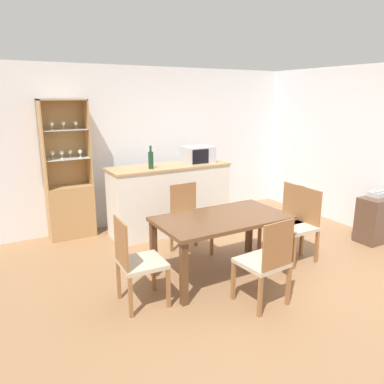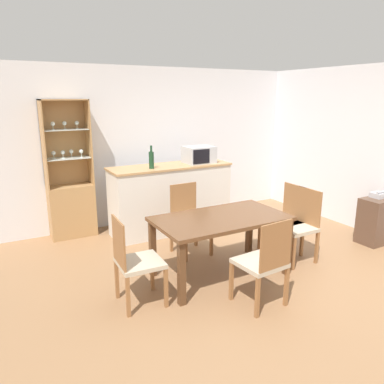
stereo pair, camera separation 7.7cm
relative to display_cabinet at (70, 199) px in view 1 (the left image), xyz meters
name	(u,v)px [view 1 (the left image)]	position (x,y,z in m)	size (l,w,h in m)	color
ground_plane	(251,277)	(1.52, -2.44, -0.59)	(18.00, 18.00, 0.00)	#936B47
wall_back	(156,145)	(1.52, 0.19, 0.68)	(6.80, 0.06, 2.55)	silver
wall_right	(377,152)	(4.10, -2.14, 0.68)	(0.06, 4.60, 2.55)	silver
kitchen_counter	(170,198)	(1.41, -0.53, -0.06)	(1.89, 0.61, 1.05)	silver
display_cabinet	(70,199)	(0.00, 0.00, 0.00)	(0.66, 0.34, 2.04)	tan
dining_table	(222,224)	(1.25, -2.20, 0.04)	(1.54, 0.86, 0.73)	brown
dining_chair_head_far	(189,219)	(1.25, -1.43, -0.12)	(0.45, 0.45, 0.94)	#C1B299
dining_chair_side_left_near	(137,262)	(0.15, -2.33, -0.12)	(0.45, 0.45, 0.94)	#C1B299
dining_chair_side_right_far	(284,219)	(2.36, -2.07, -0.12)	(0.44, 0.44, 0.94)	#C1B299
dining_chair_side_right_near	(298,225)	(2.36, -2.33, -0.12)	(0.44, 0.44, 0.94)	#C1B299
dining_chair_head_near	(265,262)	(1.26, -2.97, -0.12)	(0.47, 0.47, 0.94)	#C1B299
microwave	(198,155)	(1.91, -0.56, 0.59)	(0.45, 0.37, 0.26)	#B7BABF
wine_bottle	(151,160)	(1.06, -0.64, 0.60)	(0.07, 0.07, 0.34)	#193D23
side_cabinet	(376,220)	(3.81, -2.44, -0.26)	(0.52, 0.34, 0.66)	brown
telephone	(377,194)	(3.83, -2.39, 0.11)	(0.19, 0.18, 0.11)	#B7B7BC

